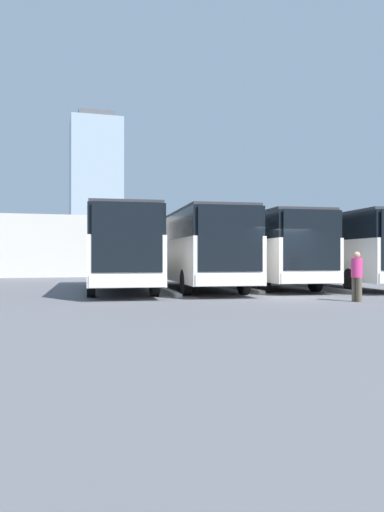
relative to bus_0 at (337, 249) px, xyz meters
The scene contains 11 objects.
ground_plane 7.50m from the bus_0, 43.64° to the left, with size 600.00×600.00×0.00m, color #5B5B60.
bus_0 is the anchor object (origin of this frame).
curb_divider_0 3.01m from the bus_0, 43.39° to the left, with size 0.24×5.69×0.15m, color #9E9E99.
bus_1 3.64m from the bus_0, 15.38° to the right, with size 3.45×11.37×3.36m.
curb_divider_1 5.60m from the bus_0, ahead, with size 0.24×5.69×0.15m, color #9E9E99.
bus_2 7.02m from the bus_0, ahead, with size 3.45×11.37×3.36m.
curb_divider_2 9.05m from the bus_0, ahead, with size 0.24×5.69×0.15m, color #9E9E99.
bus_3 10.52m from the bus_0, ahead, with size 3.45×11.37×3.36m.
pedestrian 8.16m from the bus_0, 62.16° to the left, with size 0.42×0.42×1.63m.
station_building 20.86m from the bus_0, 75.40° to the right, with size 25.49×11.42×4.54m.
office_tower 161.99m from the bus_0, 91.03° to the right, with size 17.86×17.86×52.90m.
Camera 1 is at (8.15, 16.21, 1.44)m, focal length 35.00 mm.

